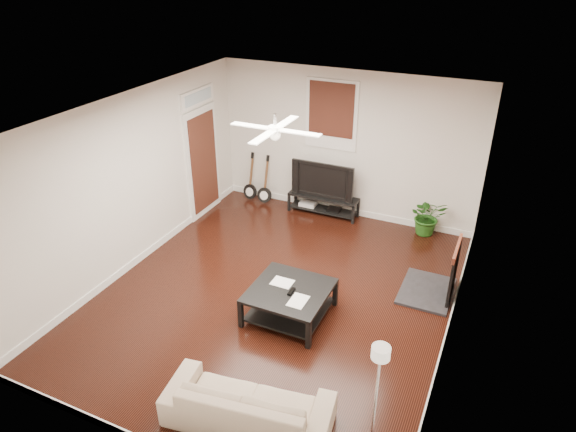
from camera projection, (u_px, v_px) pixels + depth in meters
name	position (u px, v px, depth m)	size (l,w,h in m)	color
room	(276.00, 212.00, 7.11)	(5.01, 6.01, 2.81)	black
brick_accent	(471.00, 216.00, 7.00)	(0.02, 2.20, 2.80)	#984731
fireplace	(440.00, 269.00, 7.54)	(0.80, 1.10, 0.92)	black
window_back	(331.00, 115.00, 9.36)	(1.00, 0.06, 1.30)	#39160F
door_left	(202.00, 152.00, 9.62)	(0.08, 1.00, 2.50)	white
tv_stand	(323.00, 205.00, 10.03)	(1.38, 0.37, 0.39)	black
tv	(324.00, 179.00, 9.79)	(1.23, 0.16, 0.71)	black
coffee_table	(289.00, 302.00, 7.21)	(1.07, 1.07, 0.45)	black
sofa	(248.00, 403.00, 5.56)	(1.84, 0.72, 0.54)	tan
floor_lamp	(375.00, 406.00, 4.92)	(0.25, 0.25, 1.50)	silver
potted_plant	(428.00, 216.00, 9.25)	(0.64, 0.55, 0.71)	#215618
guitar_left	(250.00, 177.00, 10.46)	(0.31, 0.22, 1.00)	black
guitar_right	(264.00, 181.00, 10.30)	(0.31, 0.22, 1.00)	black
ceiling_fan	(275.00, 129.00, 6.55)	(1.24, 1.24, 0.32)	white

